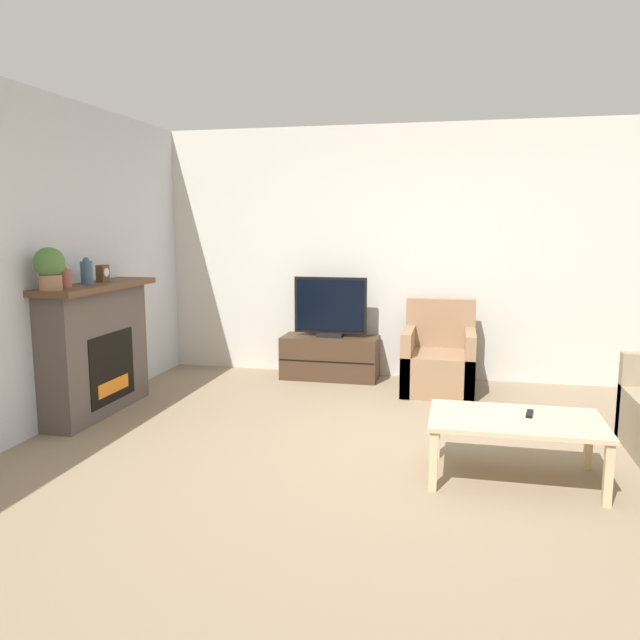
{
  "coord_description": "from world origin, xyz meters",
  "views": [
    {
      "loc": [
        0.39,
        -4.22,
        1.65
      ],
      "look_at": [
        -0.75,
        0.89,
        0.85
      ],
      "focal_mm": 35.0,
      "sensor_mm": 36.0,
      "label": 1
    }
  ],
  "objects_px": {
    "tv_stand": "(330,357)",
    "tv": "(330,309)",
    "mantel_vase_centre_left": "(87,272)",
    "mantel_vase_left": "(64,278)",
    "potted_plant": "(50,267)",
    "remote": "(530,414)",
    "fireplace": "(96,348)",
    "coffee_table": "(516,425)",
    "mantel_clock": "(103,273)",
    "armchair": "(439,362)"
  },
  "relations": [
    {
      "from": "fireplace",
      "to": "armchair",
      "type": "xyz_separation_m",
      "value": [
        2.91,
        1.43,
        -0.3
      ]
    },
    {
      "from": "mantel_clock",
      "to": "tv_stand",
      "type": "relative_size",
      "value": 0.14
    },
    {
      "from": "mantel_vase_centre_left",
      "to": "mantel_clock",
      "type": "xyz_separation_m",
      "value": [
        0.0,
        0.24,
        -0.03
      ]
    },
    {
      "from": "mantel_clock",
      "to": "tv",
      "type": "bearing_deg",
      "value": 41.87
    },
    {
      "from": "mantel_vase_left",
      "to": "tv_stand",
      "type": "relative_size",
      "value": 0.18
    },
    {
      "from": "armchair",
      "to": "remote",
      "type": "bearing_deg",
      "value": -72.48
    },
    {
      "from": "tv",
      "to": "fireplace",
      "type": "bearing_deg",
      "value": -135.99
    },
    {
      "from": "potted_plant",
      "to": "armchair",
      "type": "bearing_deg",
      "value": 34.83
    },
    {
      "from": "fireplace",
      "to": "armchair",
      "type": "bearing_deg",
      "value": 26.13
    },
    {
      "from": "tv",
      "to": "coffee_table",
      "type": "distance_m",
      "value": 2.99
    },
    {
      "from": "tv_stand",
      "to": "mantel_vase_left",
      "type": "bearing_deg",
      "value": -129.44
    },
    {
      "from": "mantel_vase_left",
      "to": "fireplace",
      "type": "bearing_deg",
      "value": 92.33
    },
    {
      "from": "tv_stand",
      "to": "mantel_clock",
      "type": "bearing_deg",
      "value": -138.09
    },
    {
      "from": "mantel_vase_left",
      "to": "mantel_vase_centre_left",
      "type": "height_order",
      "value": "mantel_vase_centre_left"
    },
    {
      "from": "mantel_clock",
      "to": "coffee_table",
      "type": "bearing_deg",
      "value": -14.03
    },
    {
      "from": "mantel_vase_centre_left",
      "to": "remote",
      "type": "distance_m",
      "value": 3.68
    },
    {
      "from": "mantel_clock",
      "to": "potted_plant",
      "type": "height_order",
      "value": "potted_plant"
    },
    {
      "from": "tv",
      "to": "potted_plant",
      "type": "bearing_deg",
      "value": -127.27
    },
    {
      "from": "mantel_vase_left",
      "to": "potted_plant",
      "type": "xyz_separation_m",
      "value": [
        0.0,
        -0.17,
        0.1
      ]
    },
    {
      "from": "fireplace",
      "to": "mantel_vase_left",
      "type": "bearing_deg",
      "value": -87.67
    },
    {
      "from": "tv_stand",
      "to": "remote",
      "type": "bearing_deg",
      "value": -52.05
    },
    {
      "from": "fireplace",
      "to": "armchair",
      "type": "distance_m",
      "value": 3.25
    },
    {
      "from": "tv_stand",
      "to": "tv",
      "type": "height_order",
      "value": "tv"
    },
    {
      "from": "mantel_vase_left",
      "to": "tv",
      "type": "xyz_separation_m",
      "value": [
        1.73,
        2.1,
        -0.47
      ]
    },
    {
      "from": "mantel_clock",
      "to": "remote",
      "type": "xyz_separation_m",
      "value": [
        3.54,
        -0.78,
        -0.8
      ]
    },
    {
      "from": "mantel_vase_centre_left",
      "to": "potted_plant",
      "type": "xyz_separation_m",
      "value": [
        0.0,
        -0.48,
        0.08
      ]
    },
    {
      "from": "fireplace",
      "to": "potted_plant",
      "type": "distance_m",
      "value": 0.95
    },
    {
      "from": "fireplace",
      "to": "tv_stand",
      "type": "distance_m",
      "value": 2.45
    },
    {
      "from": "fireplace",
      "to": "mantel_vase_left",
      "type": "relative_size",
      "value": 7.52
    },
    {
      "from": "mantel_clock",
      "to": "mantel_vase_left",
      "type": "bearing_deg",
      "value": -90.08
    },
    {
      "from": "coffee_table",
      "to": "remote",
      "type": "distance_m",
      "value": 0.14
    },
    {
      "from": "mantel_vase_left",
      "to": "remote",
      "type": "xyz_separation_m",
      "value": [
        3.54,
        -0.23,
        -0.81
      ]
    },
    {
      "from": "mantel_vase_centre_left",
      "to": "coffee_table",
      "type": "xyz_separation_m",
      "value": [
        3.45,
        -0.62,
        -0.89
      ]
    },
    {
      "from": "mantel_vase_centre_left",
      "to": "coffee_table",
      "type": "bearing_deg",
      "value": -10.21
    },
    {
      "from": "fireplace",
      "to": "tv",
      "type": "xyz_separation_m",
      "value": [
        1.74,
        1.69,
        0.17
      ]
    },
    {
      "from": "mantel_vase_left",
      "to": "tv_stand",
      "type": "distance_m",
      "value": 2.9
    },
    {
      "from": "fireplace",
      "to": "mantel_clock",
      "type": "distance_m",
      "value": 0.66
    },
    {
      "from": "mantel_vase_left",
      "to": "mantel_clock",
      "type": "xyz_separation_m",
      "value": [
        0.0,
        0.55,
        -0.01
      ]
    },
    {
      "from": "armchair",
      "to": "potted_plant",
      "type": "bearing_deg",
      "value": -145.17
    },
    {
      "from": "mantel_vase_left",
      "to": "mantel_vase_centre_left",
      "type": "bearing_deg",
      "value": 90.0
    },
    {
      "from": "fireplace",
      "to": "tv_stand",
      "type": "xyz_separation_m",
      "value": [
        1.74,
        1.69,
        -0.36
      ]
    },
    {
      "from": "fireplace",
      "to": "coffee_table",
      "type": "bearing_deg",
      "value": -11.8
    },
    {
      "from": "tv_stand",
      "to": "potted_plant",
      "type": "bearing_deg",
      "value": -127.24
    },
    {
      "from": "mantel_vase_left",
      "to": "potted_plant",
      "type": "relative_size",
      "value": 0.55
    },
    {
      "from": "fireplace",
      "to": "mantel_clock",
      "type": "xyz_separation_m",
      "value": [
        0.02,
        0.14,
        0.64
      ]
    },
    {
      "from": "fireplace",
      "to": "coffee_table",
      "type": "height_order",
      "value": "fireplace"
    },
    {
      "from": "mantel_vase_centre_left",
      "to": "tv_stand",
      "type": "distance_m",
      "value": 2.69
    },
    {
      "from": "tv",
      "to": "remote",
      "type": "relative_size",
      "value": 5.09
    },
    {
      "from": "tv",
      "to": "remote",
      "type": "xyz_separation_m",
      "value": [
        1.82,
        -2.33,
        -0.33
      ]
    },
    {
      "from": "tv_stand",
      "to": "tv",
      "type": "relative_size",
      "value": 1.32
    }
  ]
}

